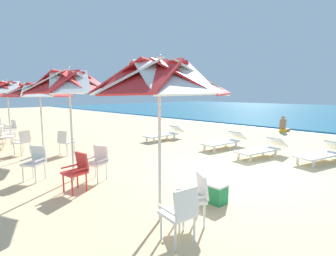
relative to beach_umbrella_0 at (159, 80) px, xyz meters
name	(u,v)px	position (x,y,z in m)	size (l,w,h in m)	color
ground_plane	(236,174)	(-0.47, 3.27, -2.41)	(80.00, 80.00, 0.00)	beige
surf_foam	(333,135)	(-0.47, 12.74, -2.41)	(80.00, 0.70, 0.01)	white
beach_umbrella_0	(159,80)	(0.00, 0.00, 0.00)	(2.33, 2.33, 2.82)	silver
plastic_chair_0	(195,195)	(0.49, 0.34, -1.92)	(0.61, 0.62, 0.87)	white
plastic_chair_1	(181,211)	(0.73, -0.26, -1.92)	(0.52, 0.50, 0.87)	white
beach_umbrella_1	(69,84)	(-3.11, -0.13, 0.01)	(2.15, 2.15, 2.83)	silver
plastic_chair_2	(35,161)	(-3.78, -0.82, -1.92)	(0.62, 0.63, 0.87)	white
plastic_chair_3	(98,161)	(-2.69, 0.33, -1.92)	(0.57, 0.60, 0.87)	white
plastic_chair_4	(77,169)	(-2.31, -0.40, -1.92)	(0.49, 0.52, 0.87)	red
beach_umbrella_2	(40,91)	(-6.55, 0.31, -0.13)	(2.41, 2.41, 2.63)	silver
plastic_chair_5	(65,141)	(-5.99, 0.88, -1.92)	(0.57, 0.59, 0.87)	white
plastic_chair_6	(23,141)	(-7.07, -0.20, -1.92)	(0.60, 0.58, 0.87)	white
beach_umbrella_3	(7,88)	(-9.29, -0.06, -0.02)	(2.59, 2.59, 2.75)	silver
plastic_chair_7	(8,131)	(-10.12, 0.04, -1.92)	(0.52, 0.54, 0.87)	white
plastic_chair_8	(5,136)	(-8.84, -0.36, -1.92)	(0.52, 0.55, 0.87)	white
plastic_chair_9	(11,127)	(-11.60, 0.51, -1.92)	(0.52, 0.54, 0.87)	white
plastic_chair_11	(0,126)	(-12.77, 0.25, -1.92)	(0.62, 0.60, 0.87)	white
sun_lounger_0	(322,153)	(0.77, 6.30, -2.13)	(1.13, 2.23, 0.62)	white
sun_lounger_1	(262,149)	(-0.90, 5.59, -2.13)	(1.06, 2.23, 0.62)	white
sun_lounger_2	(224,141)	(-2.63, 5.90, -2.13)	(0.87, 2.20, 0.62)	white
sun_lounger_3	(164,134)	(-5.67, 5.46, -2.13)	(0.67, 2.15, 0.62)	white
cooler_box	(214,192)	(0.20, 1.31, -2.21)	(0.50, 0.34, 0.40)	#238C4C
beachgoer_seated	(284,127)	(-2.75, 12.05, -2.12)	(0.30, 0.93, 0.92)	yellow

